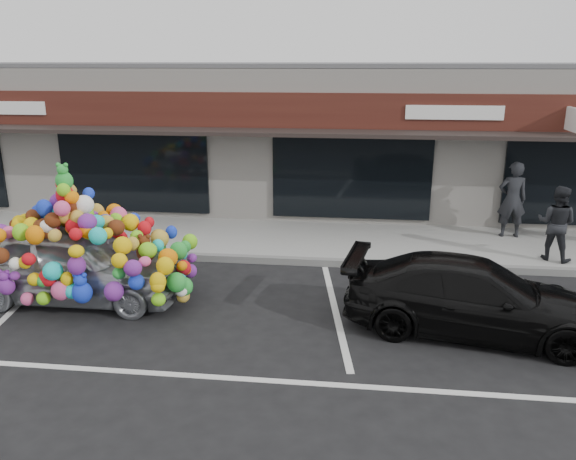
# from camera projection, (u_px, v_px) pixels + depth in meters

# --- Properties ---
(ground) EXTENTS (90.00, 90.00, 0.00)m
(ground) POSITION_uv_depth(u_px,v_px,m) (185.00, 307.00, 10.46)
(ground) COLOR black
(ground) RESTS_ON ground
(shop_building) EXTENTS (24.00, 7.20, 4.31)m
(shop_building) POSITION_uv_depth(u_px,v_px,m) (258.00, 133.00, 17.85)
(shop_building) COLOR white
(shop_building) RESTS_ON ground
(sidewalk) EXTENTS (26.00, 3.00, 0.15)m
(sidewalk) POSITION_uv_depth(u_px,v_px,m) (230.00, 238.00, 14.24)
(sidewalk) COLOR gray
(sidewalk) RESTS_ON ground
(kerb) EXTENTS (26.00, 0.18, 0.16)m
(kerb) POSITION_uv_depth(u_px,v_px,m) (216.00, 258.00, 12.81)
(kerb) COLOR slate
(kerb) RESTS_ON ground
(parking_stripe_left) EXTENTS (0.73, 4.37, 0.01)m
(parking_stripe_left) POSITION_uv_depth(u_px,v_px,m) (29.00, 294.00, 11.01)
(parking_stripe_left) COLOR silver
(parking_stripe_left) RESTS_ON ground
(parking_stripe_mid) EXTENTS (0.73, 4.37, 0.01)m
(parking_stripe_mid) POSITION_uv_depth(u_px,v_px,m) (335.00, 310.00, 10.34)
(parking_stripe_mid) COLOR silver
(parking_stripe_mid) RESTS_ON ground
(lane_line) EXTENTS (14.00, 0.12, 0.01)m
(lane_line) POSITION_uv_depth(u_px,v_px,m) (273.00, 381.00, 8.05)
(lane_line) COLOR silver
(lane_line) RESTS_ON ground
(toy_car) EXTENTS (3.09, 4.55, 2.65)m
(toy_car) POSITION_uv_depth(u_px,v_px,m) (73.00, 254.00, 10.58)
(toy_car) COLOR #AAB1B5
(toy_car) RESTS_ON ground
(black_sedan) EXTENTS (2.46, 4.52, 1.24)m
(black_sedan) POSITION_uv_depth(u_px,v_px,m) (473.00, 297.00, 9.37)
(black_sedan) COLOR black
(black_sedan) RESTS_ON ground
(pedestrian_a) EXTENTS (0.70, 0.47, 1.90)m
(pedestrian_a) POSITION_uv_depth(u_px,v_px,m) (512.00, 200.00, 13.86)
(pedestrian_a) COLOR black
(pedestrian_a) RESTS_ON sidewalk
(pedestrian_b) EXTENTS (1.02, 0.96, 1.67)m
(pedestrian_b) POSITION_uv_depth(u_px,v_px,m) (556.00, 223.00, 12.28)
(pedestrian_b) COLOR black
(pedestrian_b) RESTS_ON sidewalk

